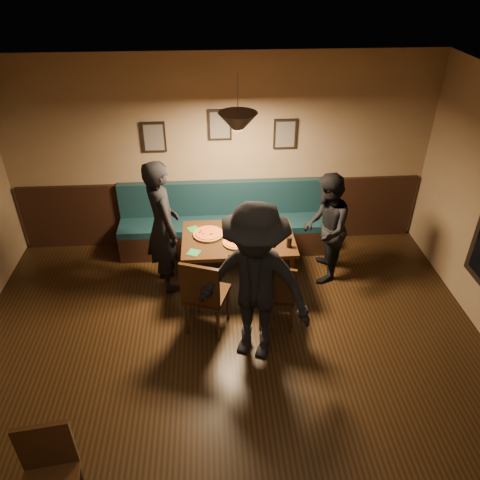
{
  "coord_description": "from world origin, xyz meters",
  "views": [
    {
      "loc": [
        -0.14,
        -2.67,
        3.95
      ],
      "look_at": [
        0.17,
        1.97,
        0.95
      ],
      "focal_mm": 34.79,
      "sensor_mm": 36.0,
      "label": 1
    }
  ],
  "objects_px": {
    "dining_table": "(238,262)",
    "tabasco_bottle": "(281,234)",
    "diner_right": "(325,229)",
    "booth_bench": "(223,221)",
    "chair_near_left": "(207,292)",
    "diner_front": "(255,285)",
    "chair_near_right": "(278,291)",
    "soda_glass": "(289,242)",
    "diner_left": "(163,227)"
  },
  "relations": [
    {
      "from": "booth_bench",
      "to": "chair_near_right",
      "type": "bearing_deg",
      "value": -69.92
    },
    {
      "from": "booth_bench",
      "to": "chair_near_left",
      "type": "relative_size",
      "value": 2.9
    },
    {
      "from": "booth_bench",
      "to": "diner_front",
      "type": "height_order",
      "value": "diner_front"
    },
    {
      "from": "diner_left",
      "to": "diner_front",
      "type": "xyz_separation_m",
      "value": [
        1.05,
        -1.32,
        0.05
      ]
    },
    {
      "from": "booth_bench",
      "to": "chair_near_left",
      "type": "height_order",
      "value": "chair_near_left"
    },
    {
      "from": "diner_left",
      "to": "diner_front",
      "type": "relative_size",
      "value": 0.95
    },
    {
      "from": "diner_front",
      "to": "soda_glass",
      "type": "xyz_separation_m",
      "value": [
        0.52,
        0.95,
        -0.11
      ]
    },
    {
      "from": "dining_table",
      "to": "chair_near_left",
      "type": "bearing_deg",
      "value": -118.36
    },
    {
      "from": "dining_table",
      "to": "diner_front",
      "type": "relative_size",
      "value": 0.76
    },
    {
      "from": "chair_near_left",
      "to": "diner_left",
      "type": "relative_size",
      "value": 0.58
    },
    {
      "from": "chair_near_left",
      "to": "tabasco_bottle",
      "type": "height_order",
      "value": "chair_near_left"
    },
    {
      "from": "diner_left",
      "to": "tabasco_bottle",
      "type": "distance_m",
      "value": 1.5
    },
    {
      "from": "dining_table",
      "to": "soda_glass",
      "type": "relative_size",
      "value": 10.12
    },
    {
      "from": "chair_near_right",
      "to": "tabasco_bottle",
      "type": "relative_size",
      "value": 7.28
    },
    {
      "from": "chair_near_left",
      "to": "diner_right",
      "type": "relative_size",
      "value": 0.68
    },
    {
      "from": "chair_near_left",
      "to": "diner_front",
      "type": "relative_size",
      "value": 0.55
    },
    {
      "from": "booth_bench",
      "to": "diner_right",
      "type": "distance_m",
      "value": 1.55
    },
    {
      "from": "chair_near_left",
      "to": "chair_near_right",
      "type": "relative_size",
      "value": 1.1
    },
    {
      "from": "booth_bench",
      "to": "chair_near_right",
      "type": "distance_m",
      "value": 1.74
    },
    {
      "from": "chair_near_left",
      "to": "chair_near_right",
      "type": "height_order",
      "value": "chair_near_left"
    },
    {
      "from": "chair_near_left",
      "to": "diner_right",
      "type": "bearing_deg",
      "value": 49.69
    },
    {
      "from": "booth_bench",
      "to": "tabasco_bottle",
      "type": "relative_size",
      "value": 23.23
    },
    {
      "from": "diner_left",
      "to": "soda_glass",
      "type": "distance_m",
      "value": 1.61
    },
    {
      "from": "tabasco_bottle",
      "to": "soda_glass",
      "type": "bearing_deg",
      "value": -69.3
    },
    {
      "from": "booth_bench",
      "to": "tabasco_bottle",
      "type": "xyz_separation_m",
      "value": [
        0.71,
        -0.95,
        0.33
      ]
    },
    {
      "from": "diner_front",
      "to": "diner_right",
      "type": "bearing_deg",
      "value": 74.26
    },
    {
      "from": "chair_near_right",
      "to": "diner_right",
      "type": "distance_m",
      "value": 1.19
    },
    {
      "from": "chair_near_left",
      "to": "diner_right",
      "type": "distance_m",
      "value": 1.83
    },
    {
      "from": "diner_left",
      "to": "tabasco_bottle",
      "type": "relative_size",
      "value": 13.92
    },
    {
      "from": "booth_bench",
      "to": "chair_near_left",
      "type": "distance_m",
      "value": 1.67
    },
    {
      "from": "dining_table",
      "to": "booth_bench",
      "type": "bearing_deg",
      "value": 101.07
    },
    {
      "from": "chair_near_left",
      "to": "diner_left",
      "type": "distance_m",
      "value": 1.1
    },
    {
      "from": "diner_right",
      "to": "dining_table",
      "type": "bearing_deg",
      "value": -69.94
    },
    {
      "from": "dining_table",
      "to": "diner_left",
      "type": "distance_m",
      "value": 1.09
    },
    {
      "from": "soda_glass",
      "to": "tabasco_bottle",
      "type": "relative_size",
      "value": 1.09
    },
    {
      "from": "soda_glass",
      "to": "tabasco_bottle",
      "type": "bearing_deg",
      "value": 110.7
    },
    {
      "from": "diner_right",
      "to": "tabasco_bottle",
      "type": "relative_size",
      "value": 11.84
    },
    {
      "from": "diner_right",
      "to": "soda_glass",
      "type": "bearing_deg",
      "value": -40.9
    },
    {
      "from": "tabasco_bottle",
      "to": "dining_table",
      "type": "bearing_deg",
      "value": 173.09
    },
    {
      "from": "chair_near_right",
      "to": "soda_glass",
      "type": "bearing_deg",
      "value": 82.0
    },
    {
      "from": "chair_near_right",
      "to": "diner_left",
      "type": "bearing_deg",
      "value": 161.0
    },
    {
      "from": "dining_table",
      "to": "diner_left",
      "type": "xyz_separation_m",
      "value": [
        -0.95,
        0.11,
        0.52
      ]
    },
    {
      "from": "dining_table",
      "to": "diner_right",
      "type": "height_order",
      "value": "diner_right"
    },
    {
      "from": "dining_table",
      "to": "tabasco_bottle",
      "type": "xyz_separation_m",
      "value": [
        0.54,
        -0.07,
        0.45
      ]
    },
    {
      "from": "diner_right",
      "to": "booth_bench",
      "type": "bearing_deg",
      "value": -105.75
    },
    {
      "from": "chair_near_right",
      "to": "soda_glass",
      "type": "relative_size",
      "value": 6.66
    },
    {
      "from": "chair_near_left",
      "to": "tabasco_bottle",
      "type": "relative_size",
      "value": 8.01
    },
    {
      "from": "chair_near_left",
      "to": "diner_left",
      "type": "bearing_deg",
      "value": 141.26
    },
    {
      "from": "chair_near_right",
      "to": "diner_front",
      "type": "bearing_deg",
      "value": -112.6
    },
    {
      "from": "soda_glass",
      "to": "diner_front",
      "type": "bearing_deg",
      "value": -118.47
    }
  ]
}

